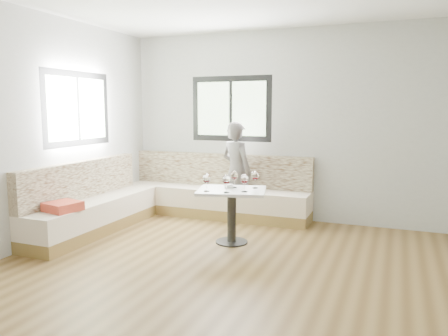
# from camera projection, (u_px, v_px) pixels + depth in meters

# --- Properties ---
(room) EXTENTS (5.01, 5.01, 2.81)m
(room) POSITION_uv_depth(u_px,v_px,m) (221.00, 134.00, 4.22)
(room) COLOR brown
(room) RESTS_ON ground
(banquette) EXTENTS (2.90, 2.80, 0.95)m
(banquette) POSITION_uv_depth(u_px,v_px,m) (166.00, 200.00, 6.35)
(banquette) COLOR brown
(banquette) RESTS_ON ground
(table) EXTENTS (0.95, 0.82, 0.67)m
(table) POSITION_uv_depth(u_px,v_px,m) (232.00, 203.00, 5.36)
(table) COLOR black
(table) RESTS_ON ground
(person) EXTENTS (0.63, 0.54, 1.47)m
(person) POSITION_uv_depth(u_px,v_px,m) (237.00, 171.00, 6.42)
(person) COLOR #5D5756
(person) RESTS_ON ground
(olive_ramekin) EXTENTS (0.11, 0.11, 0.04)m
(olive_ramekin) POSITION_uv_depth(u_px,v_px,m) (229.00, 186.00, 5.43)
(olive_ramekin) COLOR white
(olive_ramekin) RESTS_ON table
(wine_glass_a) EXTENTS (0.10, 0.10, 0.21)m
(wine_glass_a) POSITION_uv_depth(u_px,v_px,m) (207.00, 179.00, 5.18)
(wine_glass_a) COLOR white
(wine_glass_a) RESTS_ON table
(wine_glass_b) EXTENTS (0.10, 0.10, 0.21)m
(wine_glass_b) POSITION_uv_depth(u_px,v_px,m) (226.00, 180.00, 5.10)
(wine_glass_b) COLOR white
(wine_glass_b) RESTS_ON table
(wine_glass_c) EXTENTS (0.10, 0.10, 0.21)m
(wine_glass_c) POSITION_uv_depth(u_px,v_px,m) (245.00, 179.00, 5.15)
(wine_glass_c) COLOR white
(wine_glass_c) RESTS_ON table
(wine_glass_d) EXTENTS (0.10, 0.10, 0.21)m
(wine_glass_d) POSITION_uv_depth(u_px,v_px,m) (234.00, 176.00, 5.43)
(wine_glass_d) COLOR white
(wine_glass_d) RESTS_ON table
(wine_glass_e) EXTENTS (0.10, 0.10, 0.21)m
(wine_glass_e) POSITION_uv_depth(u_px,v_px,m) (255.00, 176.00, 5.39)
(wine_glass_e) COLOR white
(wine_glass_e) RESTS_ON table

